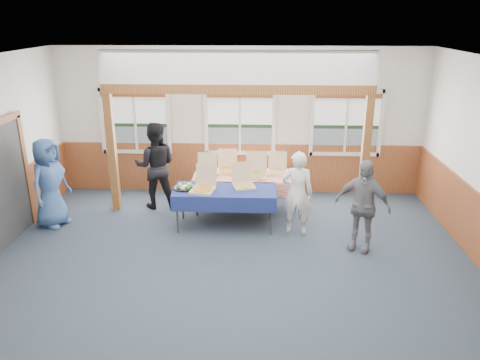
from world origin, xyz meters
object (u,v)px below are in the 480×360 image
table_right (244,178)px  table_left (225,192)px  woman_white (297,193)px  person_grey (362,206)px  woman_black (156,166)px  man_blue (50,183)px

table_right → table_left: bearing=-103.3°
woman_white → table_left: bearing=-1.7°
table_right → woman_white: size_ratio=1.36×
woman_white → person_grey: (1.05, -0.56, 0.02)m
table_left → person_grey: size_ratio=1.20×
table_left → woman_white: woman_white is taller
table_right → woman_white: woman_white is taller
table_left → woman_white: 1.34m
woman_black → woman_white: bearing=151.3°
table_left → person_grey: bearing=-20.7°
table_right → woman_white: 1.44m
man_blue → person_grey: (5.64, -0.74, -0.05)m
woman_black → person_grey: size_ratio=1.12×
woman_white → person_grey: bearing=160.1°
table_right → woman_black: (-1.82, 0.12, 0.19)m
person_grey → table_left: bearing=-170.2°
person_grey → woman_white: bearing=-179.9°
table_left → table_right: 0.87m
man_blue → person_grey: 5.69m
woman_white → person_grey: size_ratio=0.98×
woman_white → person_grey: 1.19m
woman_white → woman_black: (-2.81, 1.16, 0.11)m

